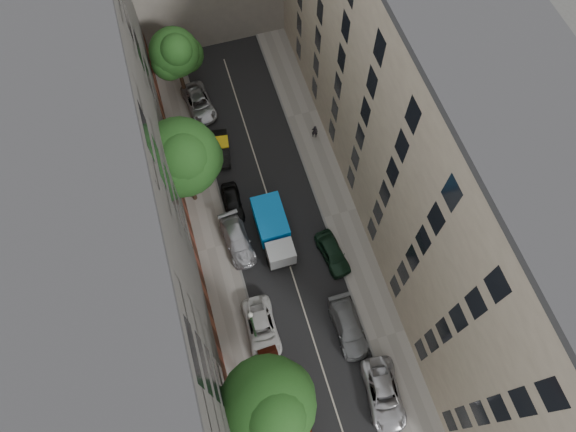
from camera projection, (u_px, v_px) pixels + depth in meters
name	position (u px, v px, depth m)	size (l,w,h in m)	color
ground	(279.00, 230.00, 43.59)	(120.00, 120.00, 0.00)	#4C4C49
road_surface	(279.00, 230.00, 43.58)	(8.00, 44.00, 0.02)	black
sidewalk_left	(215.00, 247.00, 42.84)	(3.00, 44.00, 0.15)	gray
sidewalk_right	(340.00, 213.00, 44.21)	(3.00, 44.00, 0.15)	gray
building_left	(113.00, 212.00, 33.22)	(8.00, 44.00, 20.00)	#4F4D4A
building_right	(427.00, 131.00, 35.95)	(8.00, 44.00, 20.00)	#C3B297
tarp_truck	(273.00, 230.00, 41.97)	(2.42, 5.88, 2.71)	black
car_left_1	(275.00, 375.00, 37.79)	(1.44, 4.12, 1.36)	#4E1A0F
car_left_2	(262.00, 328.00, 39.27)	(2.32, 5.03, 1.40)	silver
car_left_3	(237.00, 240.00, 42.41)	(2.02, 4.96, 1.44)	#B8B8BD
car_left_4	(233.00, 202.00, 44.03)	(1.55, 3.86, 1.31)	black
car_left_5	(221.00, 149.00, 46.40)	(1.38, 3.95, 1.30)	black
car_left_6	(199.00, 103.00, 48.59)	(2.30, 4.98, 1.38)	#BBBBC0
car_right_0	(384.00, 394.00, 37.14)	(2.46, 5.34, 1.48)	#BCBCC1
car_right_1	(349.00, 327.00, 39.26)	(2.05, 5.05, 1.47)	gray
car_right_2	(333.00, 253.00, 41.93)	(1.70, 4.21, 1.44)	black
tree_near	(270.00, 406.00, 31.05)	(6.12, 5.97, 10.06)	#382619
tree_mid	(183.00, 160.00, 38.93)	(6.28, 6.15, 9.83)	#382619
tree_far	(176.00, 54.00, 44.84)	(4.78, 4.42, 8.00)	#382619
lamp_post	(253.00, 325.00, 35.63)	(0.36, 0.36, 7.03)	#17511F
pedestrian	(315.00, 131.00, 46.89)	(0.57, 0.37, 1.56)	black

